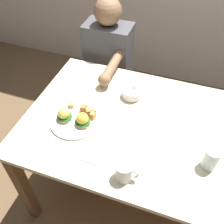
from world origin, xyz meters
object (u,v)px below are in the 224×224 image
Objects in this scene: dining_table at (132,134)px; fork at (92,163)px; water_glass_near at (210,160)px; fruit_bowl at (132,93)px; eggs_benedict_plate at (75,119)px; coffee_mug at (124,171)px; diner_person at (108,63)px.

dining_table is 7.72× the size of fork.
fruit_bowl is at bearing 144.08° from water_glass_near.
eggs_benedict_plate is 0.29m from fork.
coffee_mug is (0.36, -0.24, 0.03)m from eggs_benedict_plate.
fruit_bowl reaches higher than dining_table.
eggs_benedict_plate is 0.43m from coffee_mug.
fruit_bowl is at bearing -52.46° from diner_person.
fruit_bowl is at bearing 107.68° from dining_table.
eggs_benedict_plate is 2.32× the size of water_glass_near.
water_glass_near is at bearing -35.92° from fruit_bowl.
fork is at bearing -74.27° from diner_person.
dining_table is 10.30× the size of water_glass_near.
water_glass_near is at bearing 28.08° from coffee_mug.
coffee_mug is at bearing -33.36° from eggs_benedict_plate.
eggs_benedict_plate reaches higher than fruit_bowl.
diner_person is at bearing 105.73° from fork.
eggs_benedict_plate is at bearing -127.71° from fruit_bowl.
diner_person is (-0.37, 0.60, 0.02)m from dining_table.
fruit_bowl is 0.11× the size of diner_person.
water_glass_near is (0.53, 0.17, 0.05)m from fork.
water_glass_near is at bearing 18.19° from fork.
fruit_bowl is (-0.06, 0.20, 0.14)m from dining_table.
fork is at bearing -49.12° from eggs_benedict_plate.
diner_person is at bearing 114.55° from coffee_mug.
diner_person is (-0.31, 0.40, -0.12)m from fruit_bowl.
dining_table is at bearing 70.88° from fork.
dining_table is 1.05× the size of diner_person.
diner_person is (-0.07, 0.70, -0.11)m from eggs_benedict_plate.
dining_table is 0.34m from eggs_benedict_plate.
eggs_benedict_plate is 0.72m from diner_person.
water_glass_near is (0.72, -0.04, 0.02)m from eggs_benedict_plate.
water_glass_near is 1.10m from diner_person.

